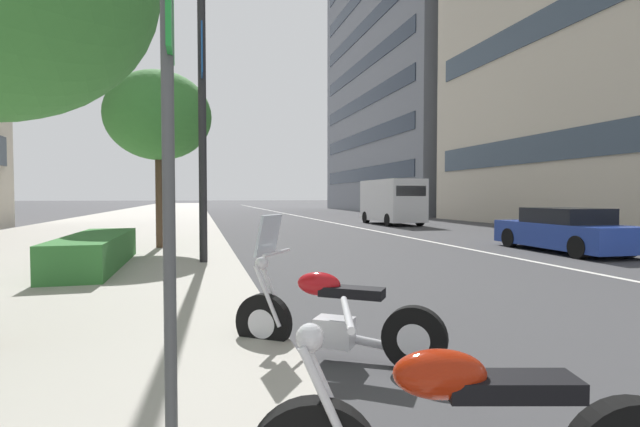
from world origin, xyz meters
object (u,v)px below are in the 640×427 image
at_px(street_lamp_with_banners, 216,33).
at_px(street_tree_mid_sidewalk, 158,116).
at_px(motorcycle_nearest_camera, 330,317).
at_px(car_mid_block_traffic, 564,231).
at_px(delivery_van_ahead, 392,201).
at_px(parking_sign_by_curb, 169,183).

bearing_deg(street_lamp_with_banners, street_tree_mid_sidewalk, 23.95).
height_order(motorcycle_nearest_camera, car_mid_block_traffic, motorcycle_nearest_camera).
bearing_deg(motorcycle_nearest_camera, delivery_van_ahead, -79.88).
bearing_deg(parking_sign_by_curb, street_lamp_with_banners, -3.84).
distance_m(delivery_van_ahead, parking_sign_by_curb, 25.76).
bearing_deg(parking_sign_by_curb, motorcycle_nearest_camera, -33.57).
bearing_deg(parking_sign_by_curb, street_tree_mid_sidewalk, 4.56).
xyz_separation_m(motorcycle_nearest_camera, parking_sign_by_curb, (-2.14, 1.42, 1.29)).
bearing_deg(motorcycle_nearest_camera, street_lamp_with_banners, -47.43).
bearing_deg(street_lamp_with_banners, delivery_van_ahead, -36.36).
bearing_deg(street_tree_mid_sidewalk, street_lamp_with_banners, -156.05).
distance_m(motorcycle_nearest_camera, street_lamp_with_banners, 8.22).
height_order(street_lamp_with_banners, street_tree_mid_sidewalk, street_lamp_with_banners).
bearing_deg(car_mid_block_traffic, parking_sign_by_curb, 132.56).
relative_size(car_mid_block_traffic, street_tree_mid_sidewalk, 0.87).
distance_m(motorcycle_nearest_camera, street_tree_mid_sidewalk, 10.87).
relative_size(parking_sign_by_curb, street_lamp_with_banners, 0.30).
height_order(motorcycle_nearest_camera, street_tree_mid_sidewalk, street_tree_mid_sidewalk).
height_order(motorcycle_nearest_camera, parking_sign_by_curb, parking_sign_by_curb).
bearing_deg(delivery_van_ahead, car_mid_block_traffic, 177.13).
xyz_separation_m(motorcycle_nearest_camera, street_tree_mid_sidewalk, (9.98, 2.38, 3.58)).
relative_size(motorcycle_nearest_camera, parking_sign_by_curb, 0.72).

